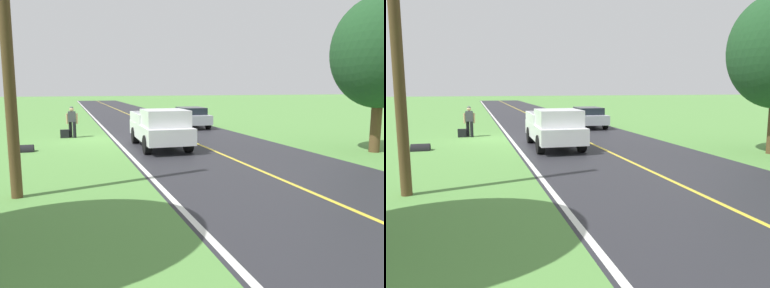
# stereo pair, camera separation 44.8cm
# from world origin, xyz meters

# --- Properties ---
(ground_plane) EXTENTS (200.00, 200.00, 0.00)m
(ground_plane) POSITION_xyz_m (0.00, 0.00, 0.00)
(ground_plane) COLOR #568E42
(road_surface) EXTENTS (7.79, 120.00, 0.00)m
(road_surface) POSITION_xyz_m (-4.77, 0.00, 0.00)
(road_surface) COLOR #28282D
(road_surface) RESTS_ON ground
(lane_edge_line) EXTENTS (0.16, 117.60, 0.00)m
(lane_edge_line) POSITION_xyz_m (-1.05, 0.00, 0.01)
(lane_edge_line) COLOR silver
(lane_edge_line) RESTS_ON ground
(lane_centre_line) EXTENTS (0.14, 117.60, 0.00)m
(lane_centre_line) POSITION_xyz_m (-4.77, 0.00, 0.01)
(lane_centre_line) COLOR gold
(lane_centre_line) RESTS_ON ground
(hitchhiker_walking) EXTENTS (0.62, 0.52, 1.75)m
(hitchhiker_walking) POSITION_xyz_m (1.06, -1.23, 0.98)
(hitchhiker_walking) COLOR black
(hitchhiker_walking) RESTS_ON ground
(suitcase_carried) EXTENTS (0.47, 0.22, 0.47)m
(suitcase_carried) POSITION_xyz_m (1.48, -1.16, 0.23)
(suitcase_carried) COLOR black
(suitcase_carried) RESTS_ON ground
(pickup_truck_passing) EXTENTS (2.20, 5.45, 1.82)m
(pickup_truck_passing) POSITION_xyz_m (-2.73, 3.95, 0.97)
(pickup_truck_passing) COLOR silver
(pickup_truck_passing) RESTS_ON ground
(tree_far_side_near) EXTENTS (4.09, 4.09, 6.60)m
(tree_far_side_near) POSITION_xyz_m (-11.26, 7.93, 4.23)
(tree_far_side_near) COLOR brown
(tree_far_side_near) RESTS_ON ground
(sedan_near_oncoming) EXTENTS (2.05, 4.46, 1.41)m
(sedan_near_oncoming) POSITION_xyz_m (-6.85, -4.21, 0.75)
(sedan_near_oncoming) COLOR #B2B7C1
(sedan_near_oncoming) RESTS_ON ground
(utility_pole_roadside) EXTENTS (0.28, 0.28, 8.66)m
(utility_pole_roadside) POSITION_xyz_m (2.66, 10.54, 4.33)
(utility_pole_roadside) COLOR brown
(utility_pole_roadside) RESTS_ON ground
(drainage_culvert) EXTENTS (0.80, 0.60, 0.60)m
(drainage_culvert) POSITION_xyz_m (3.18, 3.05, 0.00)
(drainage_culvert) COLOR black
(drainage_culvert) RESTS_ON ground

